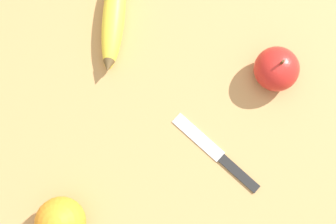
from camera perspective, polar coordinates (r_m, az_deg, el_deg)
The scene contains 5 objects.
ground_plane at distance 0.83m, azimuth 0.88°, elevation -0.99°, with size 3.00×3.00×0.00m, color tan.
banana at distance 0.87m, azimuth -6.64°, elevation 11.55°, with size 0.21×0.10×0.04m.
orange at distance 0.80m, azimuth -12.97°, elevation -12.96°, with size 0.08×0.08×0.08m.
apple at distance 0.84m, azimuth 13.09°, elevation 5.13°, with size 0.08×0.08×0.08m.
paring_knife at distance 0.82m, azimuth 6.26°, elevation -5.32°, with size 0.08×0.18×0.01m.
Camera 1 is at (-0.13, -0.04, 0.82)m, focal length 50.00 mm.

